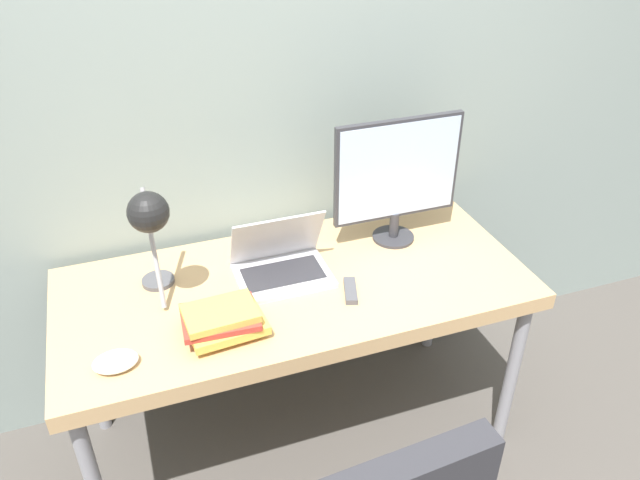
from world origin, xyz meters
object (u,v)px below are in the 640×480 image
Objects in this scene: monitor at (397,175)px; laptop at (281,263)px; game_controller at (115,361)px; desk_lamp at (149,221)px; book_stack at (222,320)px.

laptop is at bearing -169.58° from monitor.
desk_lamp is at bearing 53.66° from game_controller.
monitor is at bearing 23.63° from book_stack.
book_stack is at bearing 8.33° from game_controller.
book_stack is 1.99× the size of game_controller.
book_stack reaches higher than game_controller.
desk_lamp reaches higher than game_controller.
desk_lamp reaches higher than laptop.
game_controller is (-0.59, -0.28, -0.03)m from laptop.
monitor reaches higher than desk_lamp.
book_stack is (-0.74, -0.32, -0.23)m from monitor.
book_stack is (-0.26, -0.24, -0.00)m from laptop.
monitor is 0.84m from book_stack.
desk_lamp is (-0.90, -0.14, 0.06)m from monitor.
monitor is 3.68× the size of game_controller.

